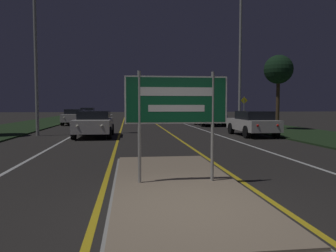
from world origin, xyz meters
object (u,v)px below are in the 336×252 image
Objects in this scene: car_approaching_2 at (87,113)px; car_receding_2 at (163,114)px; car_receding_1 at (209,117)px; warning_sign at (244,108)px; highway_sign at (177,104)px; car_receding_0 at (253,123)px; car_approaching_1 at (75,116)px; streetlight_left_near at (34,1)px; streetlight_right_near at (241,25)px; car_approaching_0 at (94,123)px.

car_receding_2 is at bearing -38.30° from car_approaching_2.
warning_sign is (2.74, -0.91, 0.73)m from car_receding_1.
car_approaching_2 is at bearing 99.91° from highway_sign.
warning_sign is (2.60, 8.57, 0.75)m from car_receding_0.
warning_sign reaches higher than car_approaching_1.
streetlight_left_near reaches higher than car_approaching_1.
streetlight_left_near reaches higher than highway_sign.
streetlight_right_near is 24.32m from car_approaching_2.
car_receding_0 reaches higher than car_approaching_1.
car_approaching_2 reaches higher than car_approaching_1.
highway_sign is 0.21× the size of streetlight_left_near.
car_approaching_0 is (-5.51, -16.51, -0.03)m from car_receding_2.
car_receding_2 is at bearing 101.22° from car_receding_0.
car_approaching_1 is at bearing -88.46° from car_approaching_2.
warning_sign reaches higher than car_approaching_2.
car_receding_0 is 1.05× the size of car_approaching_2.
car_approaching_1 is at bearing 87.88° from streetlight_left_near.
streetlight_left_near reaches higher than car_receding_2.
highway_sign is 23.88m from car_approaching_1.
car_receding_0 is 1.01× the size of car_receding_2.
car_receding_1 is 12.53m from car_approaching_0.
car_approaching_2 reaches higher than car_approaching_0.
streetlight_right_near is 8.37m from car_receding_1.
streetlight_right_near is 2.63× the size of car_receding_2.
car_receding_2 is 17.40m from car_approaching_0.
car_receding_2 reaches higher than car_approaching_2.
car_receding_1 reaches higher than car_approaching_2.
streetlight_right_near is 2.72× the size of car_approaching_2.
car_receding_2 is 1.79× the size of warning_sign.
car_receding_2 reaches higher than car_receding_1.
car_receding_0 is 8.90m from car_approaching_0.
streetlight_right_near is at bearing -113.72° from warning_sign.
car_receding_1 is (5.85, 20.42, -1.00)m from highway_sign.
streetlight_left_near is at bearing -92.12° from car_approaching_1.
car_approaching_0 is at bearing -158.71° from streetlight_right_near.
streetlight_right_near is 12.16m from car_approaching_0.
highway_sign is 0.58× the size of car_approaching_2.
streetlight_right_near reaches higher than car_approaching_2.
streetlight_right_near is at bearing 21.29° from car_approaching_0.
streetlight_right_near is 7.44m from warning_sign.
car_approaching_2 is at bearing 91.54° from car_approaching_1.
streetlight_left_near is 2.43× the size of car_receding_1.
highway_sign is at bearing -76.00° from car_approaching_1.
car_receding_0 is at bearing -89.15° from car_receding_1.
streetlight_right_near is 7.78m from car_receding_0.
highway_sign is 0.21× the size of streetlight_right_near.
highway_sign is at bearing -80.09° from car_approaching_2.
streetlight_left_near is 4.67× the size of warning_sign.
warning_sign is at bearing 25.52° from streetlight_left_near.
car_receding_1 is at bearing -66.77° from car_receding_2.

